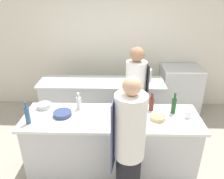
% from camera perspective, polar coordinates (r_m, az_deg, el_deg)
% --- Properties ---
extents(ground_plane, '(16.00, 16.00, 0.00)m').
position_cam_1_polar(ground_plane, '(3.60, -0.15, -19.65)').
color(ground_plane, '#A89E8E').
extents(wall_back, '(8.00, 0.06, 2.80)m').
position_cam_1_polar(wall_back, '(4.82, 0.56, 11.51)').
color(wall_back, silver).
rests_on(wall_back, ground_plane).
extents(prep_counter, '(2.45, 0.75, 0.92)m').
position_cam_1_polar(prep_counter, '(3.29, -0.16, -13.92)').
color(prep_counter, silver).
rests_on(prep_counter, ground_plane).
extents(pass_counter, '(2.37, 0.63, 0.92)m').
position_cam_1_polar(pass_counter, '(4.33, -2.65, -3.50)').
color(pass_counter, silver).
rests_on(pass_counter, ground_plane).
extents(oven_range, '(0.81, 0.65, 1.03)m').
position_cam_1_polar(oven_range, '(4.95, 17.19, -0.18)').
color(oven_range, silver).
rests_on(oven_range, ground_plane).
extents(chef_at_prep_near, '(0.38, 0.36, 1.77)m').
position_cam_1_polar(chef_at_prep_near, '(2.55, 4.42, -15.32)').
color(chef_at_prep_near, black).
rests_on(chef_at_prep_near, ground_plane).
extents(chef_at_stove, '(0.36, 0.34, 1.73)m').
position_cam_1_polar(chef_at_stove, '(3.65, 6.08, -2.05)').
color(chef_at_stove, black).
rests_on(chef_at_stove, ground_plane).
extents(bottle_olive_oil, '(0.07, 0.07, 0.31)m').
position_cam_1_polar(bottle_olive_oil, '(3.03, -21.23, -6.22)').
color(bottle_olive_oil, '#2D5175').
rests_on(bottle_olive_oil, prep_counter).
extents(bottle_vinegar, '(0.07, 0.07, 0.31)m').
position_cam_1_polar(bottle_vinegar, '(3.17, 15.84, -3.96)').
color(bottle_vinegar, '#19471E').
rests_on(bottle_vinegar, prep_counter).
extents(bottle_wine, '(0.07, 0.07, 0.26)m').
position_cam_1_polar(bottle_wine, '(3.20, -8.67, -3.39)').
color(bottle_wine, silver).
rests_on(bottle_wine, prep_counter).
extents(bottle_cooking_oil, '(0.06, 0.06, 0.24)m').
position_cam_1_polar(bottle_cooking_oil, '(3.18, 3.99, -3.48)').
color(bottle_cooking_oil, black).
rests_on(bottle_cooking_oil, prep_counter).
extents(bottle_sauce, '(0.07, 0.07, 0.27)m').
position_cam_1_polar(bottle_sauce, '(3.17, 10.28, -3.61)').
color(bottle_sauce, '#5B2319').
rests_on(bottle_sauce, prep_counter).
extents(bowl_mixing_large, '(0.21, 0.21, 0.05)m').
position_cam_1_polar(bowl_mixing_large, '(3.02, 11.89, -7.11)').
color(bowl_mixing_large, tan).
rests_on(bowl_mixing_large, prep_counter).
extents(bowl_prep_small, '(0.25, 0.25, 0.06)m').
position_cam_1_polar(bowl_prep_small, '(3.11, -12.80, -6.19)').
color(bowl_prep_small, navy).
rests_on(bowl_prep_small, prep_counter).
extents(bowl_ceramic_blue, '(0.21, 0.21, 0.07)m').
position_cam_1_polar(bowl_ceramic_blue, '(3.37, -17.34, -4.07)').
color(bowl_ceramic_blue, '#B7BABC').
rests_on(bowl_ceramic_blue, prep_counter).
extents(cup, '(0.08, 0.08, 0.10)m').
position_cam_1_polar(cup, '(3.15, 19.23, -6.16)').
color(cup, white).
rests_on(cup, prep_counter).
extents(stockpot, '(0.29, 0.29, 0.23)m').
position_cam_1_polar(stockpot, '(4.18, 8.34, 3.84)').
color(stockpot, silver).
rests_on(stockpot, pass_counter).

